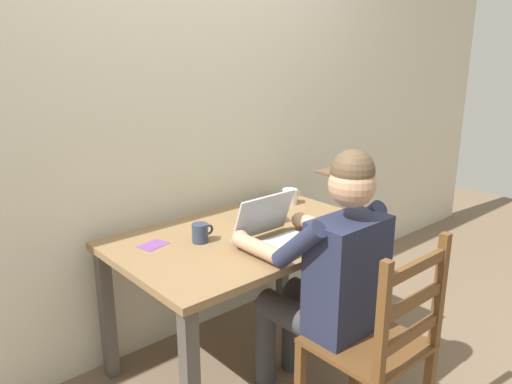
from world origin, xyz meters
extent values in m
plane|color=brown|center=(0.00, 0.00, 0.00)|extent=(8.00, 8.00, 0.00)
cube|color=beige|center=(0.00, 0.49, 1.30)|extent=(6.00, 0.04, 2.60)
cube|color=olive|center=(0.00, 0.00, 0.71)|extent=(1.30, 0.82, 0.03)
cube|color=#4C4742|center=(0.60, -0.36, 0.34)|extent=(0.06, 0.06, 0.69)
cube|color=#4C4742|center=(-0.60, 0.36, 0.34)|extent=(0.06, 0.06, 0.69)
cube|color=#4C4742|center=(0.60, 0.36, 0.34)|extent=(0.06, 0.06, 0.69)
cube|color=#232842|center=(0.04, -0.59, 0.70)|extent=(0.34, 0.20, 0.50)
sphere|color=tan|center=(0.04, -0.59, 1.09)|extent=(0.19, 0.19, 0.19)
sphere|color=brown|center=(0.04, -0.59, 1.14)|extent=(0.17, 0.17, 0.17)
cube|color=brown|center=(0.04, -0.50, 1.12)|extent=(0.13, 0.10, 0.01)
cylinder|color=#38383D|center=(-0.05, -0.39, 0.45)|extent=(0.13, 0.40, 0.13)
cylinder|color=#38383D|center=(0.13, -0.39, 0.45)|extent=(0.13, 0.40, 0.13)
cylinder|color=#38383D|center=(-0.05, -0.19, 0.22)|extent=(0.10, 0.10, 0.45)
cylinder|color=#38383D|center=(0.13, -0.19, 0.22)|extent=(0.10, 0.10, 0.45)
cylinder|color=#232842|center=(-0.16, -0.50, 0.86)|extent=(0.10, 0.25, 0.24)
cylinder|color=tan|center=(-0.16, -0.27, 0.77)|extent=(0.07, 0.28, 0.07)
sphere|color=tan|center=(-0.15, -0.13, 0.77)|extent=(0.08, 0.08, 0.08)
cylinder|color=#232842|center=(0.24, -0.50, 0.86)|extent=(0.10, 0.25, 0.24)
cylinder|color=tan|center=(0.24, -0.27, 0.77)|extent=(0.07, 0.28, 0.07)
sphere|color=tan|center=(0.23, -0.13, 0.77)|extent=(0.08, 0.08, 0.08)
cube|color=brown|center=(0.04, -0.71, 0.44)|extent=(0.42, 0.42, 0.02)
cube|color=brown|center=(0.23, -0.52, 0.21)|extent=(0.04, 0.04, 0.43)
cube|color=brown|center=(0.23, -0.90, 0.69)|extent=(0.04, 0.04, 0.48)
cube|color=brown|center=(-0.15, -0.90, 0.69)|extent=(0.04, 0.04, 0.48)
cube|color=brown|center=(0.04, -0.90, 0.57)|extent=(0.36, 0.02, 0.04)
cube|color=brown|center=(0.04, -0.90, 0.71)|extent=(0.36, 0.02, 0.04)
cube|color=brown|center=(0.04, -0.90, 0.85)|extent=(0.36, 0.02, 0.04)
cube|color=#ADAFB2|center=(0.01, -0.26, 0.73)|extent=(0.33, 0.23, 0.02)
cube|color=silver|center=(0.01, -0.26, 0.74)|extent=(0.29, 0.17, 0.00)
cube|color=#ADAFB2|center=(0.01, -0.11, 0.84)|extent=(0.33, 0.08, 0.21)
cube|color=#4C515B|center=(0.01, -0.11, 0.84)|extent=(0.29, 0.07, 0.18)
ellipsoid|color=#ADAFB2|center=(0.26, -0.24, 0.74)|extent=(0.06, 0.10, 0.03)
cylinder|color=silver|center=(0.48, 0.19, 0.77)|extent=(0.08, 0.08, 0.09)
torus|color=silver|center=(0.54, 0.19, 0.77)|extent=(0.05, 0.01, 0.05)
cylinder|color=#2D384C|center=(-0.24, 0.06, 0.77)|extent=(0.08, 0.08, 0.09)
torus|color=#2D384C|center=(-0.19, 0.06, 0.77)|extent=(0.05, 0.01, 0.05)
cube|color=gold|center=(0.13, 0.07, 0.74)|extent=(0.18, 0.13, 0.03)
cube|color=#38844C|center=(0.15, 0.06, 0.76)|extent=(0.18, 0.13, 0.02)
cube|color=#38844C|center=(0.15, 0.06, 0.79)|extent=(0.18, 0.15, 0.03)
cube|color=#38844C|center=(0.15, 0.07, 0.82)|extent=(0.17, 0.10, 0.03)
cube|color=white|center=(0.45, -0.21, 0.73)|extent=(0.23, 0.18, 0.01)
cube|color=#7A4293|center=(-0.43, 0.17, 0.72)|extent=(0.15, 0.12, 0.00)
camera|label=1|loc=(-1.51, -1.78, 1.63)|focal=35.69mm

